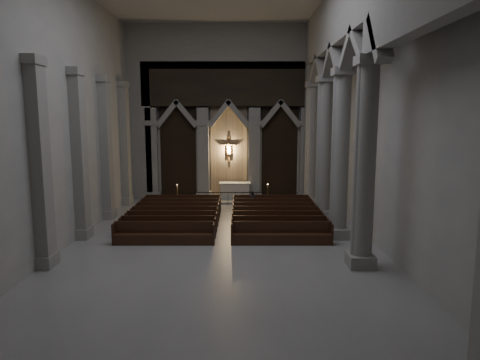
{
  "coord_description": "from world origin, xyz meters",
  "views": [
    {
      "loc": [
        0.79,
        -18.53,
        5.83
      ],
      "look_at": [
        0.79,
        3.0,
        2.6
      ],
      "focal_mm": 32.0,
      "sensor_mm": 36.0,
      "label": 1
    }
  ],
  "objects": [
    {
      "name": "worshipper",
      "position": [
        1.57,
        7.13,
        0.64
      ],
      "size": [
        0.5,
        0.35,
        1.28
      ],
      "primitive_type": "imported",
      "rotation": [
        0.0,
        0.0,
        -0.11
      ],
      "color": "black",
      "rests_on": "ground"
    },
    {
      "name": "right_arcade",
      "position": [
        5.5,
        1.33,
        7.83
      ],
      "size": [
        1.0,
        24.0,
        12.0
      ],
      "color": "gray",
      "rests_on": "ground"
    },
    {
      "name": "left_pilasters",
      "position": [
        -6.75,
        3.5,
        3.91
      ],
      "size": [
        0.6,
        13.0,
        8.03
      ],
      "color": "gray",
      "rests_on": "ground"
    },
    {
      "name": "altar",
      "position": [
        0.44,
        10.85,
        0.7
      ],
      "size": [
        2.17,
        0.87,
        1.1
      ],
      "color": "beige",
      "rests_on": "sanctuary_step"
    },
    {
      "name": "candle_stand_left",
      "position": [
        -3.29,
        8.9,
        0.39
      ],
      "size": [
        0.24,
        0.24,
        1.44
      ],
      "color": "olive",
      "rests_on": "ground"
    },
    {
      "name": "room",
      "position": [
        0.0,
        0.0,
        7.6
      ],
      "size": [
        24.0,
        24.1,
        12.0
      ],
      "color": "gray",
      "rests_on": "ground"
    },
    {
      "name": "sanctuary_step",
      "position": [
        0.0,
        10.6,
        0.07
      ],
      "size": [
        8.5,
        2.6,
        0.15
      ],
      "primitive_type": "cube",
      "color": "gray",
      "rests_on": "ground"
    },
    {
      "name": "altar_rail",
      "position": [
        0.0,
        8.94,
        0.62
      ],
      "size": [
        4.79,
        0.09,
        0.94
      ],
      "color": "black",
      "rests_on": "ground"
    },
    {
      "name": "pews",
      "position": [
        -0.0,
        3.8,
        0.34
      ],
      "size": [
        10.05,
        7.18,
        1.04
      ],
      "color": "black",
      "rests_on": "ground"
    },
    {
      "name": "candle_stand_right",
      "position": [
        2.64,
        9.63,
        0.37
      ],
      "size": [
        0.23,
        0.23,
        1.35
      ],
      "color": "olive",
      "rests_on": "ground"
    },
    {
      "name": "sanctuary_wall",
      "position": [
        0.0,
        11.54,
        6.62
      ],
      "size": [
        14.0,
        0.77,
        12.0
      ],
      "color": "gray",
      "rests_on": "ground"
    }
  ]
}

